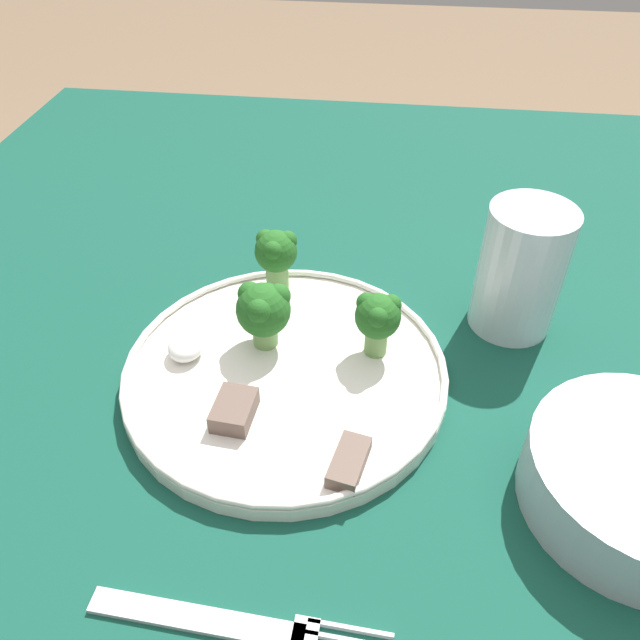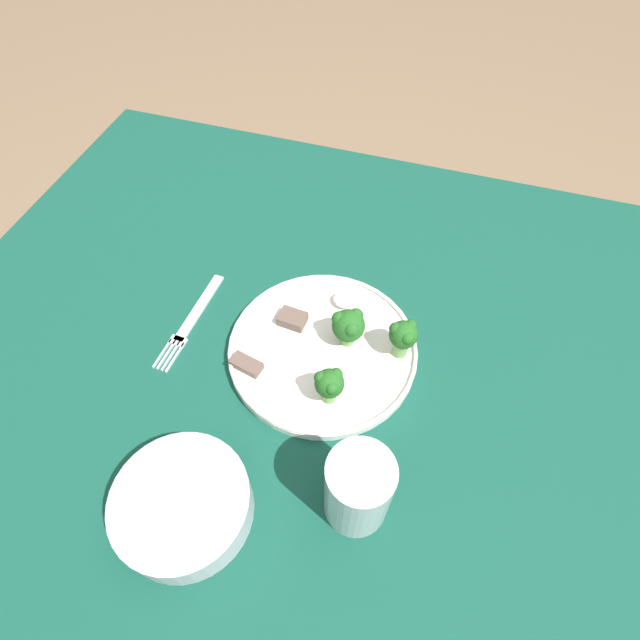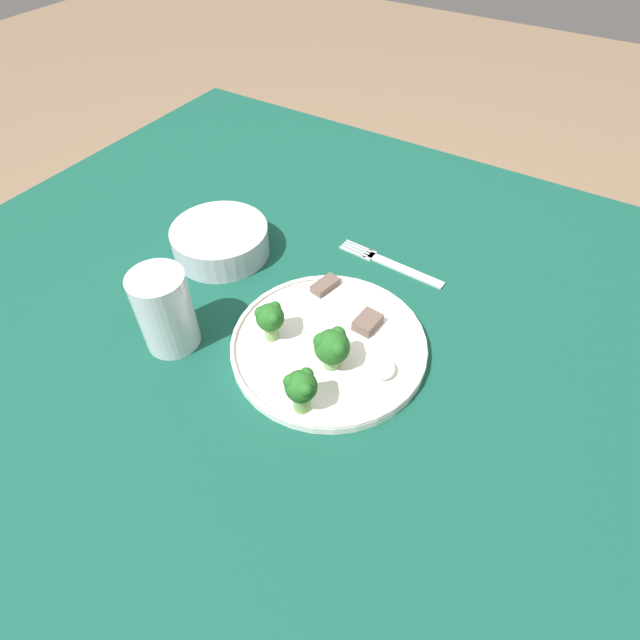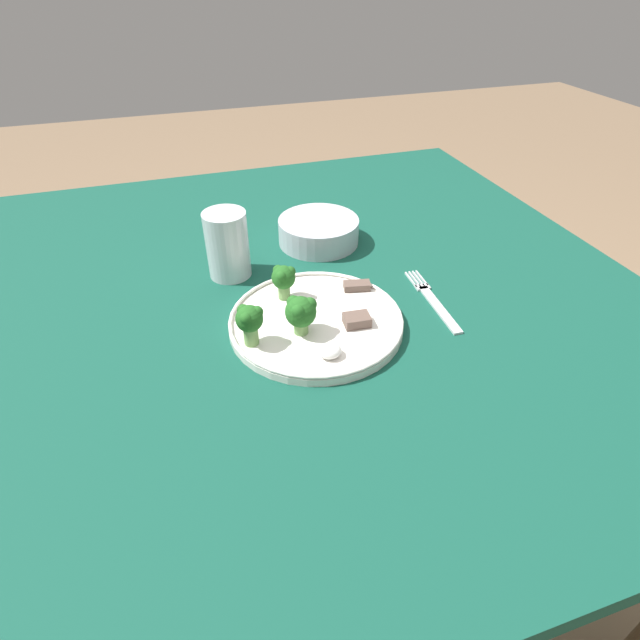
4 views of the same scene
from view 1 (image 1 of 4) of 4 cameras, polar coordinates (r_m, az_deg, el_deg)
table at (r=0.58m, az=8.43°, el=-11.61°), size 1.18×1.15×0.71m
dinner_plate at (r=0.51m, az=-3.16°, el=-4.76°), size 0.26×0.26×0.02m
fork at (r=0.41m, az=-7.72°, el=-25.98°), size 0.03×0.18×0.00m
drinking_glass at (r=0.56m, az=17.74°, el=3.83°), size 0.07×0.07×0.12m
broccoli_floret_near_rim_left at (r=0.51m, az=-5.20°, el=0.95°), size 0.05×0.05×0.06m
broccoli_floret_center_left at (r=0.50m, az=5.30°, el=0.22°), size 0.04×0.04×0.06m
broccoli_floret_back_left at (r=0.56m, az=-4.04°, el=6.05°), size 0.04×0.04×0.06m
meat_slice_front_slice at (r=0.47m, az=-7.85°, el=-8.15°), size 0.04×0.03×0.02m
meat_slice_middle_slice at (r=0.44m, az=2.66°, el=-12.85°), size 0.05×0.03×0.01m
sauce_dollop at (r=0.52m, az=-12.23°, el=-2.55°), size 0.03×0.03×0.02m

